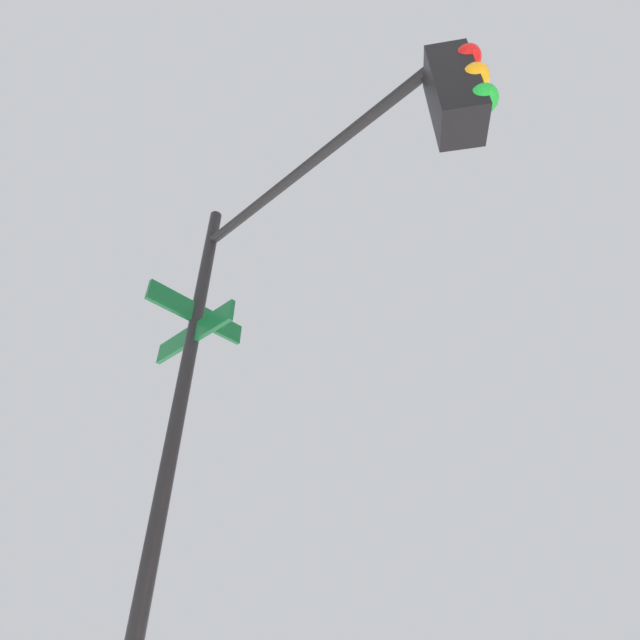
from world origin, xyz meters
name	(u,v)px	position (x,y,z in m)	size (l,w,h in m)	color
traffic_signal_near	(297,264)	(-6.52, -6.39, 3.56)	(2.07, 2.95, 5.05)	black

